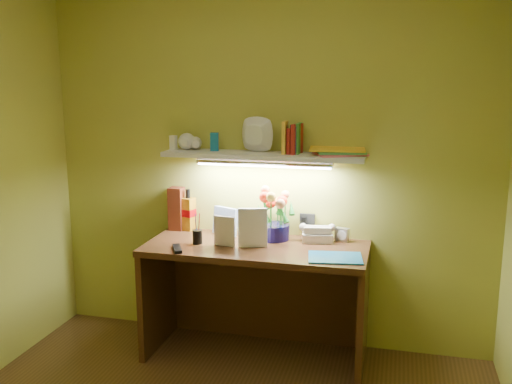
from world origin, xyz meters
TOP-DOWN VIEW (x-y plane):
  - desk at (0.00, 1.20)m, footprint 1.40×0.60m
  - flower_bouquet at (0.08, 1.37)m, footprint 0.29×0.29m
  - telephone at (0.36, 1.39)m, footprint 0.22×0.18m
  - desk_clock at (0.52, 1.44)m, footprint 0.10×0.07m
  - whisky_bottle at (-0.54, 1.45)m, footprint 0.09×0.09m
  - whisky_box at (-0.63, 1.44)m, footprint 0.10×0.10m
  - pen_cup at (-0.37, 1.15)m, footprint 0.08×0.08m
  - art_card at (-0.26, 1.40)m, footprint 0.18×0.11m
  - tv_remote at (-0.44, 0.99)m, footprint 0.11×0.16m
  - blue_folder at (0.51, 1.07)m, footprint 0.34×0.27m
  - desk_book_a at (-0.26, 1.15)m, footprint 0.15×0.05m
  - desk_book_b at (-0.10, 1.14)m, footprint 0.18×0.06m
  - wall_shelf at (0.03, 1.38)m, footprint 1.32×0.34m

SIDE VIEW (x-z plane):
  - desk at x=0.00m, z-range 0.00..0.75m
  - blue_folder at x=0.51m, z-range 0.75..0.76m
  - tv_remote at x=-0.44m, z-range 0.75..0.77m
  - desk_clock at x=0.52m, z-range 0.75..0.84m
  - telephone at x=0.36m, z-range 0.75..0.87m
  - pen_cup at x=-0.37m, z-range 0.75..0.90m
  - art_card at x=-0.26m, z-range 0.75..0.94m
  - desk_book_a at x=-0.26m, z-range 0.75..0.94m
  - desk_book_b at x=-0.10m, z-range 0.75..1.00m
  - whisky_bottle at x=-0.54m, z-range 0.75..1.04m
  - whisky_box at x=-0.63m, z-range 0.75..1.05m
  - flower_bouquet at x=0.08m, z-range 0.75..1.10m
  - wall_shelf at x=0.03m, z-range 1.22..1.45m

